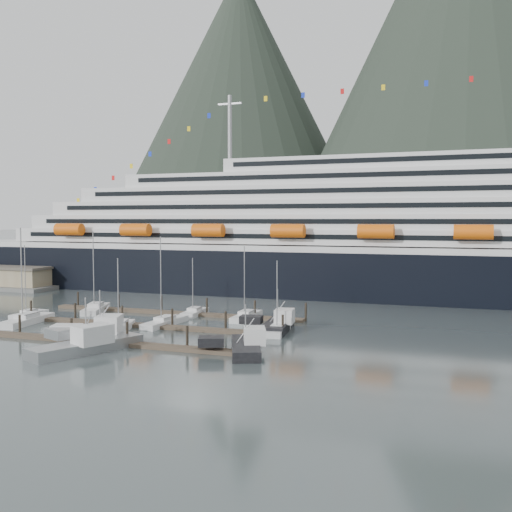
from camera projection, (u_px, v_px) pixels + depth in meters
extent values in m
plane|color=#495557|center=(154.00, 332.00, 89.67)|extent=(1600.00, 1600.00, 0.00)
cone|color=#212B20|center=(469.00, 54.00, 591.41)|extent=(400.00, 400.00, 420.00)
cone|color=#212B20|center=(239.00, 113.00, 718.69)|extent=(340.00, 340.00, 340.00)
cube|color=black|center=(376.00, 277.00, 132.69)|extent=(210.00, 28.00, 12.00)
cube|color=silver|center=(377.00, 248.00, 132.29)|extent=(205.80, 27.44, 1.50)
cube|color=silver|center=(400.00, 237.00, 130.45)|extent=(185.00, 26.00, 3.20)
cube|color=black|center=(393.00, 238.00, 118.18)|extent=(175.75, 0.20, 1.00)
cube|color=silver|center=(410.00, 222.00, 129.58)|extent=(180.00, 25.00, 3.20)
cube|color=black|center=(403.00, 221.00, 117.78)|extent=(171.00, 0.20, 1.00)
cube|color=silver|center=(419.00, 207.00, 128.71)|extent=(172.00, 24.00, 3.20)
cube|color=black|center=(414.00, 205.00, 117.38)|extent=(163.40, 0.20, 1.00)
cube|color=silver|center=(429.00, 192.00, 127.84)|extent=(160.00, 23.00, 3.20)
cube|color=black|center=(425.00, 189.00, 116.98)|extent=(152.00, 0.20, 1.00)
cube|color=silver|center=(439.00, 177.00, 126.98)|extent=(140.00, 22.00, 3.00)
cube|color=black|center=(436.00, 173.00, 116.59)|extent=(133.00, 0.20, 1.00)
cube|color=silver|center=(449.00, 163.00, 126.12)|extent=(95.00, 20.00, 3.00)
cube|color=black|center=(448.00, 157.00, 116.67)|extent=(90.25, 0.20, 1.00)
cylinder|color=gray|center=(230.00, 129.00, 142.38)|extent=(1.00, 1.00, 16.00)
cylinder|color=#EF5F0C|center=(69.00, 229.00, 141.53)|extent=(7.00, 2.80, 2.80)
cylinder|color=#EF5F0C|center=(136.00, 230.00, 135.46)|extent=(7.00, 2.80, 2.80)
cylinder|color=#EF5F0C|center=(208.00, 230.00, 129.40)|extent=(7.00, 2.80, 2.80)
cylinder|color=#EF5F0C|center=(288.00, 231.00, 123.34)|extent=(7.00, 2.80, 2.80)
cylinder|color=#EF5F0C|center=(376.00, 231.00, 117.28)|extent=(7.00, 2.80, 2.80)
cylinder|color=#EF5F0C|center=(473.00, 232.00, 111.22)|extent=(7.00, 2.80, 2.80)
cube|color=#473B2E|center=(85.00, 341.00, 81.94)|extent=(48.00, 2.00, 0.50)
cylinder|color=black|center=(20.00, 326.00, 86.95)|extent=(0.36, 0.36, 3.20)
cylinder|color=black|center=(72.00, 330.00, 83.92)|extent=(0.36, 0.36, 3.20)
cylinder|color=black|center=(127.00, 334.00, 80.89)|extent=(0.36, 0.36, 3.20)
cylinder|color=black|center=(187.00, 338.00, 77.86)|extent=(0.36, 0.36, 3.20)
cylinder|color=black|center=(252.00, 343.00, 74.82)|extent=(0.36, 0.36, 3.20)
cube|color=#473B2E|center=(135.00, 325.00, 94.16)|extent=(48.00, 2.00, 0.50)
cylinder|color=black|center=(31.00, 310.00, 102.19)|extent=(0.36, 0.36, 3.20)
cylinder|color=black|center=(75.00, 313.00, 99.16)|extent=(0.36, 0.36, 3.20)
cylinder|color=black|center=(122.00, 316.00, 96.13)|extent=(0.36, 0.36, 3.20)
cylinder|color=black|center=(172.00, 319.00, 93.10)|extent=(0.36, 0.36, 3.20)
cylinder|color=black|center=(226.00, 322.00, 90.07)|extent=(0.36, 0.36, 3.20)
cylinder|color=black|center=(283.00, 326.00, 87.04)|extent=(0.36, 0.36, 3.20)
cube|color=#473B2E|center=(174.00, 313.00, 106.37)|extent=(48.00, 2.00, 0.50)
cylinder|color=black|center=(78.00, 300.00, 114.41)|extent=(0.36, 0.36, 3.20)
cylinder|color=black|center=(119.00, 302.00, 111.38)|extent=(0.36, 0.36, 3.20)
cylinder|color=black|center=(162.00, 305.00, 108.35)|extent=(0.36, 0.36, 3.20)
cylinder|color=black|center=(207.00, 307.00, 105.32)|extent=(0.36, 0.36, 3.20)
cylinder|color=black|center=(255.00, 310.00, 102.28)|extent=(0.36, 0.36, 3.20)
cylinder|color=black|center=(306.00, 313.00, 99.25)|extent=(0.36, 0.36, 3.20)
cube|color=silver|center=(29.00, 316.00, 103.21)|extent=(2.29, 7.69, 1.19)
cube|color=silver|center=(29.00, 311.00, 103.17)|extent=(1.73, 2.70, 0.68)
cylinder|color=gray|center=(25.00, 279.00, 102.10)|extent=(0.14, 0.14, 11.70)
cube|color=silver|center=(27.00, 322.00, 96.62)|extent=(4.20, 11.66, 1.60)
cube|color=silver|center=(27.00, 316.00, 96.55)|extent=(2.71, 4.22, 0.91)
cylinder|color=gray|center=(22.00, 273.00, 95.02)|extent=(0.18, 0.18, 14.52)
cube|color=silver|center=(120.00, 329.00, 90.66)|extent=(5.83, 10.06, 1.43)
cube|color=silver|center=(120.00, 323.00, 90.60)|extent=(3.09, 3.90, 0.82)
cylinder|color=gray|center=(118.00, 292.00, 89.34)|extent=(0.16, 0.16, 10.15)
cube|color=silver|center=(165.00, 324.00, 95.16)|extent=(3.28, 10.74, 1.35)
cube|color=silver|center=(165.00, 318.00, 95.11)|extent=(2.20, 3.84, 0.77)
cylinder|color=gray|center=(161.00, 279.00, 93.75)|extent=(0.15, 0.15, 13.31)
cube|color=silver|center=(96.00, 311.00, 109.04)|extent=(6.38, 11.07, 1.51)
cube|color=silver|center=(96.00, 305.00, 108.98)|extent=(3.33, 4.28, 0.86)
cylinder|color=gray|center=(94.00, 269.00, 107.50)|extent=(0.17, 0.17, 13.87)
cube|color=silver|center=(195.00, 314.00, 105.25)|extent=(3.07, 8.39, 1.28)
cube|color=silver|center=(195.00, 309.00, 105.20)|extent=(2.07, 3.02, 0.73)
cylinder|color=gray|center=(193.00, 285.00, 104.13)|extent=(0.15, 0.15, 9.35)
cube|color=silver|center=(246.00, 318.00, 101.10)|extent=(2.76, 10.17, 1.35)
cube|color=silver|center=(246.00, 313.00, 101.05)|extent=(2.02, 3.59, 0.77)
cylinder|color=gray|center=(244.00, 281.00, 99.76)|extent=(0.15, 0.15, 11.55)
cube|color=silver|center=(278.00, 332.00, 88.31)|extent=(3.19, 8.35, 1.27)
cube|color=silver|center=(278.00, 327.00, 88.26)|extent=(2.10, 3.02, 0.72)
cylinder|color=gray|center=(277.00, 295.00, 87.18)|extent=(0.14, 0.14, 10.06)
cube|color=silver|center=(100.00, 340.00, 81.82)|extent=(7.58, 12.86, 2.22)
cube|color=silver|center=(67.00, 330.00, 81.87)|extent=(4.42, 3.72, 1.33)
cube|color=silver|center=(109.00, 324.00, 81.65)|extent=(4.09, 4.45, 2.44)
cube|color=black|center=(109.00, 318.00, 81.60)|extent=(3.80, 4.15, 0.56)
cylinder|color=gray|center=(100.00, 310.00, 81.57)|extent=(0.18, 0.18, 5.55)
cube|color=#999C9F|center=(86.00, 349.00, 75.96)|extent=(9.26, 15.41, 2.15)
cube|color=#999C9F|center=(62.00, 333.00, 79.69)|extent=(4.64, 4.45, 1.29)
cube|color=silver|center=(93.00, 334.00, 74.83)|extent=(4.49, 5.32, 2.37)
cube|color=black|center=(93.00, 328.00, 74.78)|extent=(4.18, 4.96, 0.54)
cylinder|color=gray|center=(86.00, 319.00, 75.72)|extent=(0.17, 0.17, 5.38)
cube|color=black|center=(246.00, 350.00, 75.54)|extent=(7.53, 11.85, 1.90)
cube|color=black|center=(211.00, 341.00, 75.26)|extent=(3.95, 3.56, 1.14)
cube|color=silver|center=(255.00, 336.00, 75.48)|extent=(3.77, 4.18, 2.09)
cube|color=black|center=(255.00, 330.00, 75.43)|extent=(3.51, 3.90, 0.48)
cylinder|color=gray|center=(245.00, 323.00, 75.33)|extent=(0.15, 0.15, 4.75)
cube|color=black|center=(277.00, 328.00, 90.66)|extent=(4.88, 11.12, 1.96)
cube|color=black|center=(251.00, 319.00, 91.46)|extent=(3.60, 2.78, 1.17)
cube|color=silver|center=(285.00, 316.00, 90.32)|extent=(3.13, 3.55, 2.15)
cube|color=black|center=(285.00, 311.00, 90.27)|extent=(2.91, 3.32, 0.49)
cylinder|color=gray|center=(278.00, 305.00, 90.45)|extent=(0.16, 0.16, 4.89)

